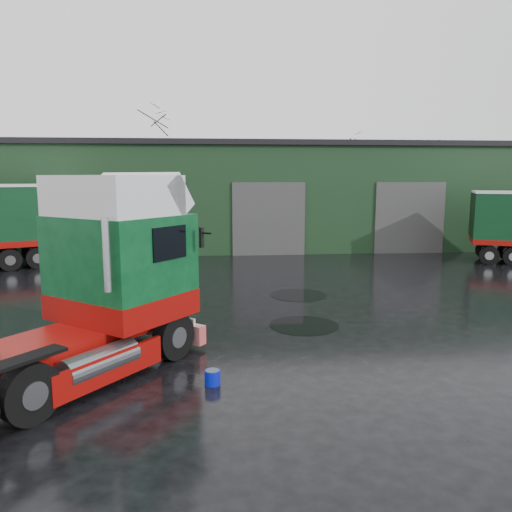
{
  "coord_description": "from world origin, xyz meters",
  "views": [
    {
      "loc": [
        -1.19,
        -13.22,
        4.28
      ],
      "look_at": [
        0.29,
        2.97,
        1.7
      ],
      "focal_mm": 35.0,
      "sensor_mm": 36.0,
      "label": 1
    }
  ],
  "objects_px": {
    "hero_tractor": "(47,282)",
    "wash_bucket": "(212,378)",
    "warehouse": "(258,194)",
    "tree_back_a": "(153,171)",
    "tree_back_b": "(338,183)"
  },
  "relations": [
    {
      "from": "hero_tractor",
      "to": "wash_bucket",
      "type": "xyz_separation_m",
      "value": [
        3.31,
        -0.33,
        -2.03
      ]
    },
    {
      "from": "warehouse",
      "to": "wash_bucket",
      "type": "xyz_separation_m",
      "value": [
        -3.19,
        -23.33,
        -3.0
      ]
    },
    {
      "from": "tree_back_a",
      "to": "tree_back_b",
      "type": "bearing_deg",
      "value": 0.0
    },
    {
      "from": "tree_back_b",
      "to": "tree_back_a",
      "type": "bearing_deg",
      "value": 180.0
    },
    {
      "from": "tree_back_a",
      "to": "wash_bucket",
      "type": "bearing_deg",
      "value": -81.8
    },
    {
      "from": "tree_back_a",
      "to": "tree_back_b",
      "type": "distance_m",
      "value": 16.03
    },
    {
      "from": "warehouse",
      "to": "tree_back_a",
      "type": "bearing_deg",
      "value": 128.66
    },
    {
      "from": "wash_bucket",
      "to": "tree_back_a",
      "type": "distance_m",
      "value": 33.99
    },
    {
      "from": "warehouse",
      "to": "wash_bucket",
      "type": "relative_size",
      "value": 99.42
    },
    {
      "from": "wash_bucket",
      "to": "tree_back_b",
      "type": "height_order",
      "value": "tree_back_b"
    },
    {
      "from": "hero_tractor",
      "to": "tree_back_a",
      "type": "distance_m",
      "value": 33.13
    },
    {
      "from": "warehouse",
      "to": "tree_back_a",
      "type": "xyz_separation_m",
      "value": [
        -8.0,
        10.0,
        1.59
      ]
    },
    {
      "from": "warehouse",
      "to": "tree_back_b",
      "type": "xyz_separation_m",
      "value": [
        8.0,
        10.0,
        0.59
      ]
    },
    {
      "from": "tree_back_a",
      "to": "tree_back_b",
      "type": "height_order",
      "value": "tree_back_a"
    },
    {
      "from": "wash_bucket",
      "to": "tree_back_a",
      "type": "relative_size",
      "value": 0.03
    }
  ]
}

